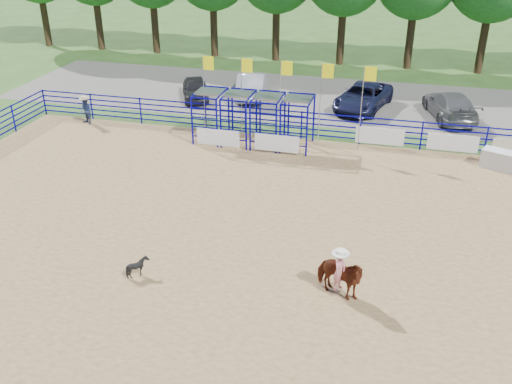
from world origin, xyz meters
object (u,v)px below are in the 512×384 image
at_px(announcer_table, 500,160).
at_px(calf, 138,267).
at_px(horse_and_rider, 339,274).
at_px(spectator_cowboy, 86,110).
at_px(car_c, 363,97).
at_px(car_b, 252,85).
at_px(car_d, 450,105).
at_px(car_a, 195,89).

bearing_deg(announcer_table, calf, -136.06).
relative_size(announcer_table, horse_and_rider, 0.69).
relative_size(spectator_cowboy, car_c, 0.30).
bearing_deg(announcer_table, car_b, 150.82).
bearing_deg(car_d, car_b, -19.47).
height_order(calf, car_c, car_c).
relative_size(calf, car_d, 0.14).
bearing_deg(car_a, announcer_table, -43.98).
xyz_separation_m(calf, car_c, (5.58, 19.17, 0.36)).
height_order(spectator_cowboy, car_c, spectator_cowboy).
bearing_deg(car_b, announcer_table, 140.54).
bearing_deg(car_c, spectator_cowboy, -142.03).
distance_m(spectator_cowboy, car_c, 15.94).
xyz_separation_m(car_b, car_d, (11.92, -1.07, -0.04)).
height_order(horse_and_rider, car_c, horse_and_rider).
relative_size(announcer_table, car_a, 0.43).
relative_size(horse_and_rider, car_b, 0.49).
height_order(announcer_table, spectator_cowboy, spectator_cowboy).
xyz_separation_m(announcer_table, car_c, (-6.90, 7.15, 0.28)).
bearing_deg(car_a, car_b, -2.46).
xyz_separation_m(horse_and_rider, car_c, (-0.90, 18.60, -0.12)).
height_order(spectator_cowboy, car_d, spectator_cowboy).
bearing_deg(spectator_cowboy, announcer_table, -1.62).
bearing_deg(car_a, car_c, -19.69).
distance_m(spectator_cowboy, car_a, 7.25).
bearing_deg(car_c, car_d, 8.41).
bearing_deg(calf, horse_and_rider, -86.72).
xyz_separation_m(announcer_table, spectator_cowboy, (-21.44, 0.61, 0.35)).
bearing_deg(car_c, announcer_table, -32.25).
distance_m(car_c, car_d, 4.94).
relative_size(car_b, car_d, 0.93).
height_order(spectator_cowboy, car_a, spectator_cowboy).
xyz_separation_m(calf, spectator_cowboy, (-8.96, 12.63, 0.43)).
height_order(car_c, car_d, car_d).
bearing_deg(car_b, car_d, 164.58).
bearing_deg(horse_and_rider, announcer_table, 62.36).
bearing_deg(car_d, announcer_table, 92.15).
bearing_deg(car_d, car_a, -13.61).
distance_m(horse_and_rider, car_a, 21.16).
relative_size(calf, car_c, 0.14).
height_order(horse_and_rider, spectator_cowboy, horse_and_rider).
relative_size(calf, spectator_cowboy, 0.46).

